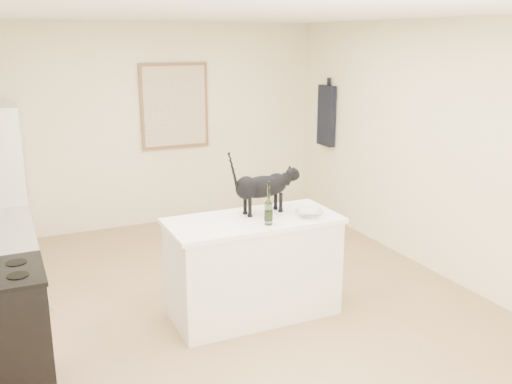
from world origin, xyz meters
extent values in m
plane|color=#A47F57|center=(0.00, 0.00, 0.00)|extent=(5.50, 5.50, 0.00)
plane|color=white|center=(0.00, 0.00, 2.60)|extent=(5.50, 5.50, 0.00)
plane|color=#F3EABC|center=(0.00, 2.75, 1.30)|extent=(4.50, 0.00, 4.50)
plane|color=#F3EABC|center=(0.00, -2.75, 1.30)|extent=(4.50, 0.00, 4.50)
plane|color=#F3EABC|center=(2.25, 0.00, 1.30)|extent=(0.00, 5.50, 5.50)
cube|color=white|center=(0.10, -0.20, 0.43)|extent=(1.44, 0.67, 0.86)
cube|color=white|center=(0.10, -0.20, 0.88)|extent=(1.50, 0.70, 0.04)
cube|color=white|center=(-1.95, 0.30, 0.43)|extent=(0.60, 1.40, 0.86)
cube|color=black|center=(-1.95, -0.60, 0.45)|extent=(0.60, 0.60, 0.90)
cube|color=brown|center=(0.30, 2.72, 1.55)|extent=(0.90, 0.03, 1.10)
cube|color=beige|center=(0.30, 2.70, 1.55)|extent=(0.82, 0.00, 1.02)
cube|color=black|center=(2.19, 2.05, 1.40)|extent=(0.08, 0.34, 0.80)
cylinder|color=#335823|center=(0.15, -0.40, 1.06)|extent=(0.08, 0.08, 0.33)
imported|color=white|center=(0.56, -0.37, 0.93)|extent=(0.31, 0.31, 0.06)
cube|color=white|center=(-1.60, 2.34, 1.14)|extent=(0.03, 0.14, 0.18)
camera|label=1|loc=(-1.83, -4.47, 2.41)|focal=40.02mm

